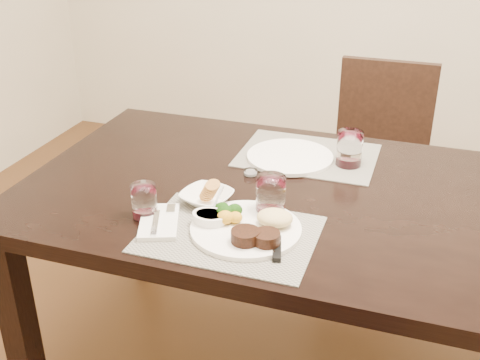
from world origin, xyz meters
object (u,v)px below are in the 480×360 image
(chair_far, at_px, (379,154))
(far_plate, at_px, (290,157))
(wine_glass_near, at_px, (271,197))
(dinner_plate, at_px, (250,227))
(steak_knife, at_px, (280,243))
(cracker_bowl, at_px, (207,197))

(chair_far, height_order, far_plate, chair_far)
(wine_glass_near, bearing_deg, dinner_plate, -100.31)
(chair_far, height_order, wine_glass_near, chair_far)
(dinner_plate, distance_m, steak_knife, 0.10)
(chair_far, distance_m, cracker_bowl, 1.19)
(chair_far, relative_size, cracker_bowl, 5.20)
(cracker_bowl, height_order, wine_glass_near, wine_glass_near)
(chair_far, relative_size, far_plate, 3.09)
(chair_far, bearing_deg, cracker_bowl, -109.52)
(dinner_plate, xyz_separation_m, steak_knife, (0.09, -0.03, -0.01))
(dinner_plate, bearing_deg, wine_glass_near, 80.12)
(chair_far, xyz_separation_m, wine_glass_near, (-0.20, -1.09, 0.30))
(wine_glass_near, height_order, far_plate, wine_glass_near)
(cracker_bowl, relative_size, far_plate, 0.59)
(steak_knife, distance_m, far_plate, 0.54)
(steak_knife, xyz_separation_m, cracker_bowl, (-0.26, 0.15, 0.01))
(chair_far, bearing_deg, far_plate, -108.28)
(chair_far, bearing_deg, steak_knife, -95.77)
(steak_knife, bearing_deg, chair_far, 69.29)
(dinner_plate, bearing_deg, cracker_bowl, 146.19)
(dinner_plate, distance_m, wine_glass_near, 0.12)
(chair_far, distance_m, steak_knife, 1.28)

